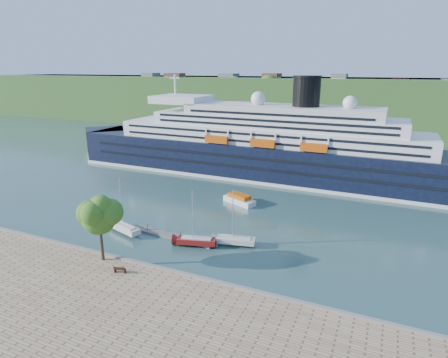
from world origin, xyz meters
The scene contains 11 objects.
ground centered at (0.00, 0.00, 0.00)m, with size 400.00×400.00×0.00m, color #2A4C48.
far_hillside centered at (0.00, 145.00, 12.00)m, with size 400.00×50.00×24.00m, color #355823.
quay_coping centered at (0.00, -0.20, 1.15)m, with size 220.00×0.50×0.30m, color slate.
cruise_ship centered at (0.68, 55.15, 13.51)m, with size 120.36×17.53×27.03m, color black, non-canonical shape.
park_bench centered at (0.72, -3.42, 1.56)m, with size 1.75×0.72×1.12m, color #482514, non-canonical shape.
promenade_tree centered at (-4.02, -1.50, 6.59)m, with size 6.75×6.75×11.18m, color #366B1C, non-canonical shape.
floating_pontoon centered at (0.18, 11.22, 0.18)m, with size 16.36×2.00×0.36m, color slate, non-canonical shape.
sailboat_white_near centered at (-8.42, 9.23, 4.89)m, with size 7.58×2.10×9.79m, color silver, non-canonical shape.
sailboat_red centered at (5.84, 9.94, 4.68)m, with size 7.24×2.01×9.35m, color maroon, non-canonical shape.
sailboat_white_far centered at (11.73, 12.82, 4.68)m, with size 7.25×2.01×9.36m, color silver, non-canonical shape.
tender_launch centered at (4.79, 32.06, 1.07)m, with size 7.73×2.64×2.13m, color #C94D0B, non-canonical shape.
Camera 1 is at (33.21, -40.35, 28.88)m, focal length 30.00 mm.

